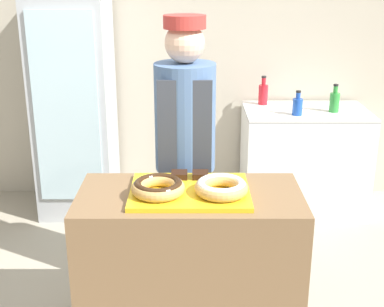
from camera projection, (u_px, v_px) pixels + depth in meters
wall_back at (193, 44)px, 4.55m from camera, size 8.00×0.06×2.70m
display_counter at (192, 271)px, 2.84m from camera, size 1.14×0.57×0.89m
serving_tray at (192, 192)px, 2.69m from camera, size 0.60×0.45×0.02m
donut_chocolate_glaze at (160, 187)px, 2.62m from camera, size 0.26×0.26×0.07m
donut_light_glaze at (223, 187)px, 2.62m from camera, size 0.26×0.26×0.07m
brownie_back_left at (182, 175)px, 2.83m from camera, size 0.08×0.08×0.03m
brownie_back_right at (203, 175)px, 2.83m from camera, size 0.08×0.08×0.03m
baker_person at (187, 154)px, 3.17m from camera, size 0.36×0.36×1.72m
beverage_fridge at (77, 105)px, 4.33m from camera, size 0.60×0.62×1.83m
chest_freezer at (305, 160)px, 4.49m from camera, size 1.00×0.64×0.87m
bottle_green at (337, 101)px, 4.26m from camera, size 0.08×0.08×0.22m
bottle_red at (266, 94)px, 4.50m from camera, size 0.08×0.08×0.24m
bottle_blue at (300, 106)px, 4.17m from camera, size 0.08×0.08×0.20m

